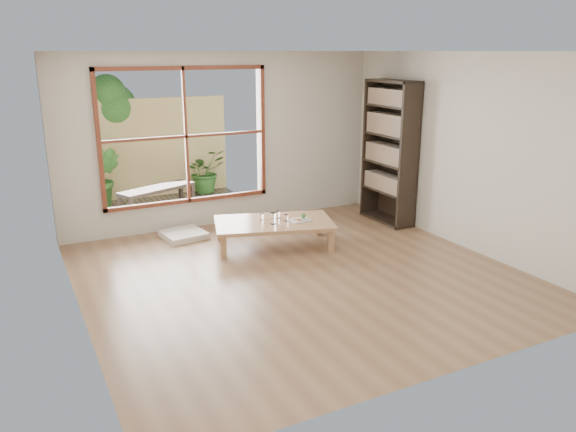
% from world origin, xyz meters
% --- Properties ---
extents(ground, '(5.00, 5.00, 0.00)m').
position_xyz_m(ground, '(0.00, 0.00, 0.00)').
color(ground, '#906C48').
rests_on(ground, ground).
extents(low_table, '(1.80, 1.33, 0.35)m').
position_xyz_m(low_table, '(0.18, 1.09, 0.31)').
color(low_table, tan).
rests_on(low_table, ground).
extents(floor_cushion, '(0.64, 0.64, 0.08)m').
position_xyz_m(floor_cushion, '(-0.83, 2.00, 0.04)').
color(floor_cushion, silver).
rests_on(floor_cushion, ground).
extents(bookshelf, '(0.35, 0.98, 2.19)m').
position_xyz_m(bookshelf, '(2.30, 1.36, 1.09)').
color(bookshelf, '#2D2119').
rests_on(bookshelf, ground).
extents(glass_tall, '(0.08, 0.08, 0.16)m').
position_xyz_m(glass_tall, '(0.13, 0.98, 0.43)').
color(glass_tall, silver).
rests_on(glass_tall, low_table).
extents(glass_mid, '(0.06, 0.06, 0.09)m').
position_xyz_m(glass_mid, '(0.35, 1.03, 0.40)').
color(glass_mid, silver).
rests_on(glass_mid, low_table).
extents(glass_short, '(0.07, 0.07, 0.10)m').
position_xyz_m(glass_short, '(0.30, 1.21, 0.40)').
color(glass_short, silver).
rests_on(glass_short, low_table).
extents(glass_small, '(0.07, 0.07, 0.09)m').
position_xyz_m(glass_small, '(0.06, 1.23, 0.39)').
color(glass_small, silver).
rests_on(glass_small, low_table).
extents(food_tray, '(0.29, 0.21, 0.09)m').
position_xyz_m(food_tray, '(0.53, 0.96, 0.37)').
color(food_tray, white).
rests_on(food_tray, low_table).
extents(deck, '(2.80, 2.00, 0.05)m').
position_xyz_m(deck, '(-0.60, 3.56, 0.00)').
color(deck, '#3C332C').
rests_on(deck, ground).
extents(garden_bench, '(1.36, 0.87, 0.42)m').
position_xyz_m(garden_bench, '(-0.83, 3.42, 0.38)').
color(garden_bench, '#2D2119').
rests_on(garden_bench, deck).
extents(bamboo_fence, '(2.80, 0.06, 1.80)m').
position_xyz_m(bamboo_fence, '(-0.60, 4.56, 0.90)').
color(bamboo_fence, tan).
rests_on(bamboo_fence, ground).
extents(shrub_right, '(0.85, 0.78, 0.81)m').
position_xyz_m(shrub_right, '(0.33, 4.37, 0.43)').
color(shrub_right, '#326224').
rests_on(shrub_right, deck).
extents(shrub_left, '(0.71, 0.65, 1.05)m').
position_xyz_m(shrub_left, '(-1.58, 4.05, 0.55)').
color(shrub_left, '#326224').
rests_on(shrub_left, deck).
extents(garden_tree, '(1.04, 0.85, 2.22)m').
position_xyz_m(garden_tree, '(-1.28, 4.86, 1.63)').
color(garden_tree, '#4C3D2D').
rests_on(garden_tree, ground).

